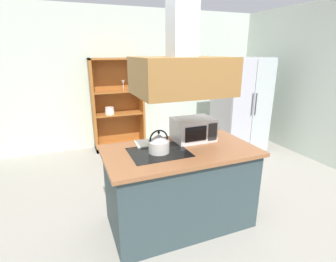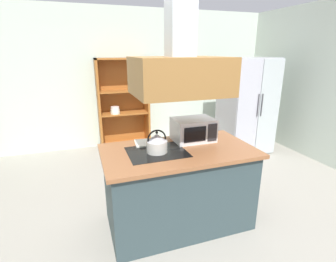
{
  "view_description": "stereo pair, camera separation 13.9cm",
  "coord_description": "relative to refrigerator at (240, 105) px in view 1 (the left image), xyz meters",
  "views": [
    {
      "loc": [
        -1.12,
        -2.21,
        1.9
      ],
      "look_at": [
        -0.05,
        0.45,
        1.0
      ],
      "focal_mm": 27.41,
      "sensor_mm": 36.0,
      "label": 1
    },
    {
      "loc": [
        -0.99,
        -2.26,
        1.9
      ],
      "look_at": [
        -0.05,
        0.45,
        1.0
      ],
      "focal_mm": 27.41,
      "sensor_mm": 36.0,
      "label": 2
    }
  ],
  "objects": [
    {
      "name": "kettle",
      "position": [
        -2.3,
        -1.7,
        0.11
      ],
      "size": [
        0.22,
        0.22,
        0.24
      ],
      "color": "beige",
      "rests_on": "kitchen_island"
    },
    {
      "name": "wall_back",
      "position": [
        -2.0,
        1.2,
        0.46
      ],
      "size": [
        6.0,
        0.12,
        2.7
      ],
      "primitive_type": "cube",
      "color": "silver",
      "rests_on": "ground"
    },
    {
      "name": "refrigerator",
      "position": [
        0.0,
        0.0,
        0.0
      ],
      "size": [
        0.9,
        0.78,
        1.78
      ],
      "color": "#AFB0B8",
      "rests_on": "ground"
    },
    {
      "name": "cutting_board",
      "position": [
        -2.29,
        -1.42,
        0.02
      ],
      "size": [
        0.36,
        0.27,
        0.02
      ],
      "primitive_type": "cube",
      "rotation": [
        0.0,
        0.0,
        -0.09
      ],
      "color": "white",
      "rests_on": "kitchen_island"
    },
    {
      "name": "kitchen_island",
      "position": [
        -2.05,
        -1.7,
        -0.44
      ],
      "size": [
        1.61,
        0.9,
        0.9
      ],
      "color": "#304144",
      "rests_on": "ground"
    },
    {
      "name": "dish_cabinet",
      "position": [
        -2.2,
        0.98,
        -0.11
      ],
      "size": [
        0.98,
        0.4,
        1.77
      ],
      "color": "#A45D25",
      "rests_on": "ground"
    },
    {
      "name": "range_hood",
      "position": [
        -2.05,
        -1.7,
        0.88
      ],
      "size": [
        0.9,
        0.7,
        1.22
      ],
      "color": "olive"
    },
    {
      "name": "ground_plane",
      "position": [
        -2.0,
        -1.8,
        -0.89
      ],
      "size": [
        7.8,
        7.8,
        0.0
      ],
      "primitive_type": "plane",
      "color": "gray"
    },
    {
      "name": "microwave",
      "position": [
        -1.79,
        -1.49,
        0.14
      ],
      "size": [
        0.46,
        0.35,
        0.26
      ],
      "color": "silver",
      "rests_on": "kitchen_island"
    }
  ]
}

